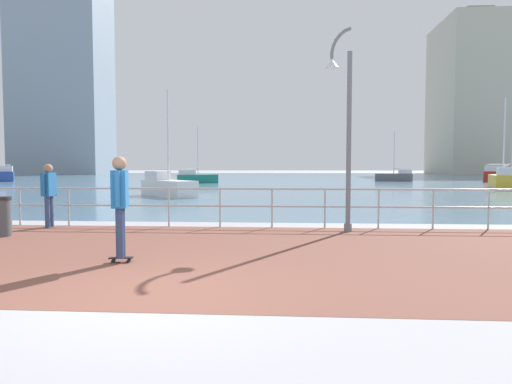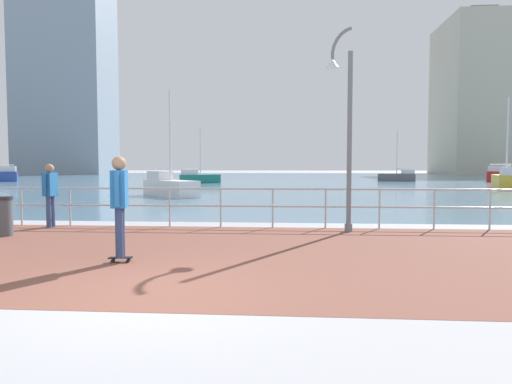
# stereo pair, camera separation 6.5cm
# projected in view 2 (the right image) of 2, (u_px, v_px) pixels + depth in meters

# --- Properties ---
(ground) EXTENTS (220.00, 220.00, 0.00)m
(ground) POSITION_uv_depth(u_px,v_px,m) (271.00, 182.00, 45.46)
(ground) COLOR #9E9EA3
(brick_paving) EXTENTS (28.00, 7.02, 0.01)m
(brick_paving) POSITION_uv_depth(u_px,v_px,m) (193.00, 252.00, 8.50)
(brick_paving) COLOR brown
(brick_paving) RESTS_ON ground
(harbor_water) EXTENTS (180.00, 88.00, 0.00)m
(harbor_water) POSITION_uv_depth(u_px,v_px,m) (274.00, 179.00, 56.80)
(harbor_water) COLOR slate
(harbor_water) RESTS_ON ground
(waterfront_railing) EXTENTS (25.25, 0.06, 1.06)m
(waterfront_railing) POSITION_uv_depth(u_px,v_px,m) (221.00, 200.00, 11.95)
(waterfront_railing) COLOR #B2BCC1
(waterfront_railing) RESTS_ON ground
(lamppost) EXTENTS (0.68, 0.64, 5.04)m
(lamppost) POSITION_uv_depth(u_px,v_px,m) (344.00, 120.00, 11.11)
(lamppost) COLOR slate
(lamppost) RESTS_ON ground
(skateboarder) EXTENTS (0.41, 0.56, 1.81)m
(skateboarder) POSITION_uv_depth(u_px,v_px,m) (119.00, 199.00, 7.54)
(skateboarder) COLOR black
(skateboarder) RESTS_ON ground
(bystander) EXTENTS (0.27, 0.56, 1.70)m
(bystander) POSITION_uv_depth(u_px,v_px,m) (50.00, 190.00, 11.92)
(bystander) COLOR #384C7A
(bystander) RESTS_ON ground
(trash_bin) EXTENTS (0.46, 0.46, 0.93)m
(trash_bin) POSITION_uv_depth(u_px,v_px,m) (3.00, 216.00, 10.43)
(trash_bin) COLOR #474C51
(trash_bin) RESTS_ON ground
(sailboat_white) EXTENTS (3.71, 3.79, 5.69)m
(sailboat_white) POSITION_uv_depth(u_px,v_px,m) (169.00, 186.00, 24.10)
(sailboat_white) COLOR white
(sailboat_white) RESTS_ON ground
(sailboat_blue) EXTENTS (3.64, 3.37, 5.33)m
(sailboat_blue) POSITION_uv_depth(u_px,v_px,m) (199.00, 178.00, 42.01)
(sailboat_blue) COLOR #197266
(sailboat_blue) RESTS_ON ground
(sailboat_teal) EXTENTS (2.77, 4.85, 6.50)m
(sailboat_teal) POSITION_uv_depth(u_px,v_px,m) (506.00, 180.00, 31.74)
(sailboat_teal) COLOR gold
(sailboat_teal) RESTS_ON ground
(sailboat_navy) EXTENTS (3.99, 2.07, 5.36)m
(sailboat_navy) POSITION_uv_depth(u_px,v_px,m) (398.00, 176.00, 47.40)
(sailboat_navy) COLOR #595960
(sailboat_navy) RESTS_ON ground
(tower_concrete) EXTENTS (12.95, 17.33, 32.44)m
(tower_concrete) POSITION_uv_depth(u_px,v_px,m) (475.00, 97.00, 89.57)
(tower_concrete) COLOR #B2AD99
(tower_concrete) RESTS_ON ground
(tower_steel) EXTENTS (17.20, 10.40, 41.79)m
(tower_steel) POSITION_uv_depth(u_px,v_px,m) (65.00, 71.00, 86.26)
(tower_steel) COLOR #8493A3
(tower_steel) RESTS_ON ground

